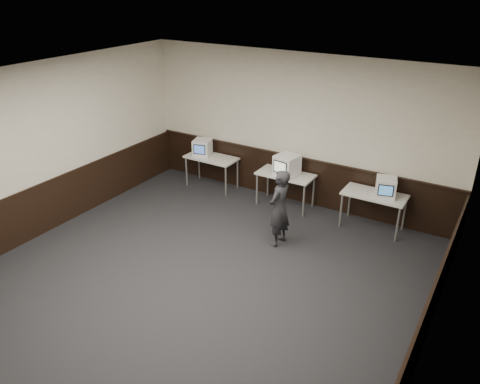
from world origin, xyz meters
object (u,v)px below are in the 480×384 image
desk_center (286,177)px  emac_left (202,147)px  desk_left (211,160)px  emac_right (386,187)px  emac_center (287,165)px  person (279,208)px  desk_right (374,197)px

desk_center → emac_left: 2.16m
desk_left → emac_right: 3.99m
emac_center → person: person is taller
desk_left → emac_center: (1.94, -0.05, 0.29)m
desk_left → person: 2.90m
desk_center → emac_center: bearing=-51.6°
desk_left → emac_center: bearing=-1.5°
desk_right → person: (-1.30, -1.47, 0.06)m
desk_center → desk_right: same height
desk_center → emac_left: (-2.14, -0.01, 0.26)m
emac_left → emac_center: bearing=-16.9°
desk_center → emac_center: size_ratio=2.25×
desk_right → emac_left: (-4.04, -0.01, 0.26)m
desk_left → emac_left: (-0.24, -0.01, 0.26)m
emac_center → emac_right: 2.05m
desk_left → desk_center: (1.90, 0.00, 0.00)m
emac_left → desk_left: bearing=-14.0°
desk_left → emac_center: size_ratio=2.25×
desk_left → emac_right: (3.99, -0.01, 0.26)m
desk_right → emac_right: 0.32m
desk_left → emac_center: emac_center is taller
desk_center → desk_left: bearing=180.0°
emac_left → person: bearing=-43.9°
desk_center → emac_left: bearing=-179.8°
emac_left → emac_right: emac_left is taller
emac_left → emac_center: (2.18, -0.04, 0.03)m
emac_center → emac_left: bearing=-170.7°
emac_right → person: (-1.49, -1.46, -0.20)m
desk_center → emac_left: size_ratio=2.47×
emac_left → emac_center: 2.18m
desk_center → person: (0.60, -1.47, 0.06)m
desk_left → desk_center: bearing=0.0°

